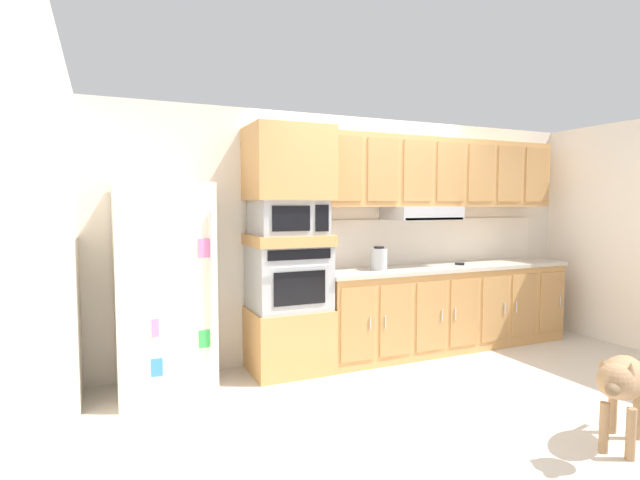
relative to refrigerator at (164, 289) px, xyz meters
name	(u,v)px	position (x,y,z in m)	size (l,w,h in m)	color
ground_plane	(418,381)	(2.10, -0.68, -0.88)	(9.60, 9.60, 0.00)	beige
back_kitchen_wall	(360,235)	(2.10, 0.43, 0.37)	(6.20, 0.12, 2.50)	silver
side_panel_left	(61,256)	(-0.70, -0.68, 0.37)	(0.12, 7.10, 2.50)	silver
side_panel_right	(630,235)	(4.90, -0.68, 0.37)	(0.12, 7.10, 2.50)	white
refrigerator	(164,289)	(0.00, 0.00, 0.00)	(0.76, 0.73, 1.76)	silver
oven_base_cabinet	(289,339)	(1.14, 0.07, -0.58)	(0.74, 0.62, 0.60)	tan
built_in_oven	(289,277)	(1.14, 0.07, 0.02)	(0.70, 0.62, 0.60)	#A8AAAF
appliance_mid_shelf	(288,240)	(1.14, 0.07, 0.37)	(0.74, 0.62, 0.10)	tan
microwave	(288,218)	(1.14, 0.07, 0.58)	(0.64, 0.54, 0.32)	#A8AAAF
appliance_upper_cabinet	(288,164)	(1.14, 0.07, 1.08)	(0.74, 0.62, 0.68)	tan
lower_cabinet_run	(446,308)	(2.98, 0.07, -0.44)	(2.94, 0.63, 0.88)	tan
countertop_slab	(446,267)	(2.98, 0.07, 0.02)	(2.98, 0.64, 0.04)	#BCB2A3
backsplash_panel	(431,241)	(2.98, 0.36, 0.29)	(2.98, 0.02, 0.50)	white
upper_cabinet_with_hood	(440,175)	(2.96, 0.19, 1.02)	(2.94, 0.48, 0.88)	tan
screwdriver	(460,264)	(3.13, 0.03, 0.05)	(0.17, 0.17, 0.03)	black
electric_kettle	(379,259)	(2.09, 0.02, 0.15)	(0.17, 0.17, 0.24)	#A8AAAF
dog	(622,382)	(2.56, -2.23, -0.43)	(0.82, 0.50, 0.66)	#997551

